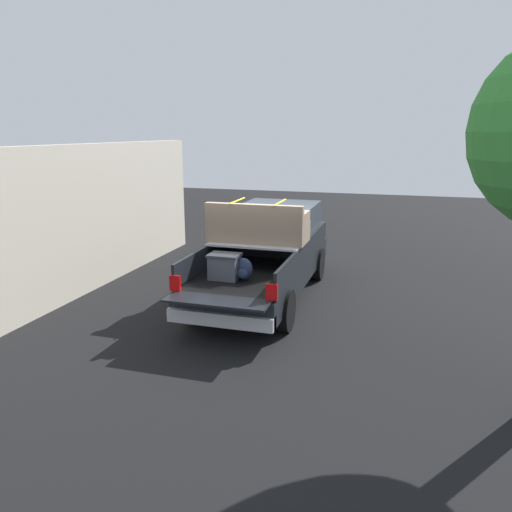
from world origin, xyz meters
TOP-DOWN VIEW (x-y plane):
  - ground_plane at (0.00, 0.00)m, footprint 40.00×40.00m
  - pickup_truck at (0.39, 0.00)m, footprint 6.05×2.06m
  - building_facade at (-0.13, 4.15)m, footprint 9.20×0.36m

SIDE VIEW (x-z plane):
  - ground_plane at x=0.00m, z-range 0.00..0.00m
  - pickup_truck at x=0.39m, z-range -0.14..2.09m
  - building_facade at x=-0.13m, z-range 0.00..3.35m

